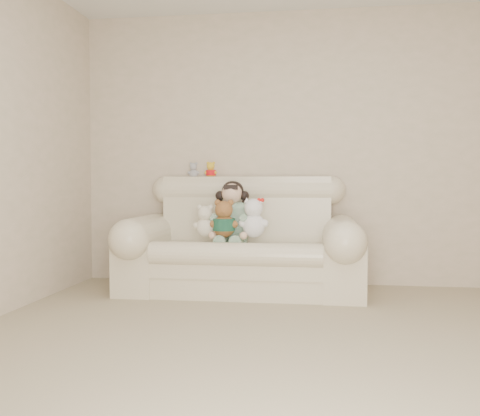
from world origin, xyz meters
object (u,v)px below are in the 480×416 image
sofa (242,234)px  cream_teddy (205,218)px  brown_teddy (224,215)px  white_cat (254,214)px  seated_child (232,212)px

sofa → cream_teddy: size_ratio=6.42×
brown_teddy → white_cat: (0.25, 0.04, 0.01)m
brown_teddy → cream_teddy: size_ratio=1.17×
sofa → seated_child: sofa is taller
brown_teddy → white_cat: white_cat is taller
seated_child → brown_teddy: size_ratio=1.51×
white_cat → cream_teddy: (-0.42, -0.02, -0.04)m
sofa → white_cat: sofa is taller
sofa → white_cat: (0.12, -0.09, 0.19)m
sofa → white_cat: bearing=-38.2°
seated_child → cream_teddy: (-0.21, -0.20, -0.04)m
sofa → cream_teddy: 0.36m
sofa → seated_child: bearing=140.8°
sofa → seated_child: size_ratio=3.65×
sofa → cream_teddy: sofa is taller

